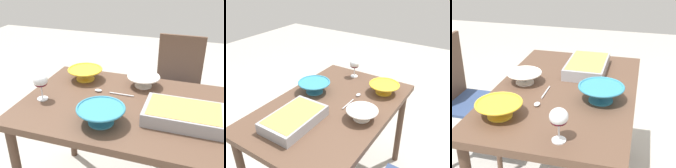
% 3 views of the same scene
% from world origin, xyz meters
% --- Properties ---
extents(dining_table, '(1.19, 0.78, 0.76)m').
position_xyz_m(dining_table, '(0.00, 0.00, 0.68)').
color(dining_table, brown).
rests_on(dining_table, ground_plane).
extents(chair, '(0.38, 0.45, 0.93)m').
position_xyz_m(chair, '(0.20, 0.75, 0.51)').
color(chair, '#334772').
rests_on(chair, ground_plane).
extents(wine_glass, '(0.08, 0.08, 0.15)m').
position_xyz_m(wine_glass, '(-0.48, -0.09, 0.87)').
color(wine_glass, white).
rests_on(wine_glass, dining_table).
extents(casserole_dish, '(0.38, 0.24, 0.07)m').
position_xyz_m(casserole_dish, '(0.29, -0.07, 0.80)').
color(casserole_dish, '#99999E').
rests_on(casserole_dish, dining_table).
extents(mixing_bowl, '(0.24, 0.24, 0.09)m').
position_xyz_m(mixing_bowl, '(-0.09, -0.21, 0.81)').
color(mixing_bowl, teal).
rests_on(mixing_bowl, dining_table).
extents(small_bowl, '(0.22, 0.22, 0.08)m').
position_xyz_m(small_bowl, '(-0.36, 0.23, 0.80)').
color(small_bowl, yellow).
rests_on(small_bowl, dining_table).
extents(serving_bowl, '(0.20, 0.20, 0.07)m').
position_xyz_m(serving_bowl, '(0.02, 0.25, 0.80)').
color(serving_bowl, white).
rests_on(serving_bowl, dining_table).
extents(serving_spoon, '(0.24, 0.03, 0.01)m').
position_xyz_m(serving_spoon, '(-0.17, 0.09, 0.77)').
color(serving_spoon, silver).
rests_on(serving_spoon, dining_table).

